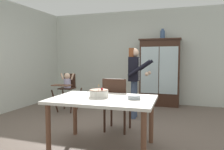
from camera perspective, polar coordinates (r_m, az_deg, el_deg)
ground_plane at (r=4.19m, az=-2.84°, el=-13.78°), size 6.24×6.24×0.00m
wall_back at (r=6.50m, az=5.66°, el=4.77°), size 5.32×0.06×2.70m
china_cabinet at (r=6.12m, az=12.47°, el=0.73°), size 1.11×0.48×1.84m
ceramic_vase at (r=6.14m, az=13.19°, el=10.38°), size 0.13×0.13×0.27m
high_chair_with_toddler at (r=5.45m, az=-11.76°, el=-2.58°), size 0.61×0.71×0.95m
adult_person at (r=4.74m, az=6.00°, el=0.27°), size 0.50×0.49×1.53m
dining_table at (r=3.15m, az=-2.40°, el=-7.68°), size 1.51×1.04×0.74m
birthday_cake at (r=3.22m, az=-3.47°, el=-4.81°), size 0.28×0.28×0.19m
serving_bowl at (r=3.07m, az=5.84°, el=-5.80°), size 0.18×0.18×0.05m
dining_chair_far_side at (r=3.84m, az=1.04°, el=-6.91°), size 0.45×0.45×0.96m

